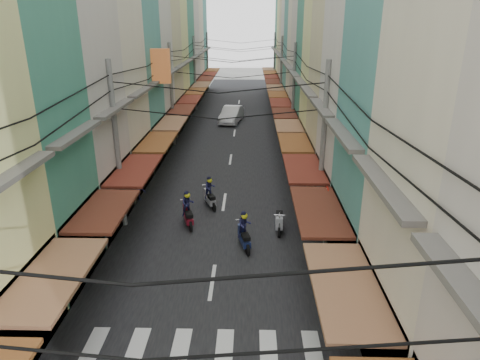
% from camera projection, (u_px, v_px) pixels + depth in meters
% --- Properties ---
extents(ground, '(160.00, 160.00, 0.00)m').
position_uv_depth(ground, '(216.00, 256.00, 18.93)').
color(ground, slate).
rests_on(ground, ground).
extents(road, '(10.00, 80.00, 0.02)m').
position_uv_depth(road, '(234.00, 139.00, 37.65)').
color(road, black).
rests_on(road, ground).
extents(sidewalk_left, '(3.00, 80.00, 0.06)m').
position_uv_depth(sidewalk_left, '(160.00, 138.00, 37.79)').
color(sidewalk_left, gray).
rests_on(sidewalk_left, ground).
extents(sidewalk_right, '(3.00, 80.00, 0.06)m').
position_uv_depth(sidewalk_right, '(308.00, 139.00, 37.49)').
color(sidewalk_right, gray).
rests_on(sidewalk_right, ground).
extents(crosswalk, '(7.55, 2.40, 0.01)m').
position_uv_depth(crosswalk, '(201.00, 355.00, 13.31)').
color(crosswalk, silver).
rests_on(crosswalk, ground).
extents(building_row_left, '(7.80, 67.67, 23.70)m').
position_uv_depth(building_row_left, '(123.00, 21.00, 31.19)').
color(building_row_left, beige).
rests_on(building_row_left, ground).
extents(building_row_right, '(7.80, 68.98, 22.59)m').
position_uv_depth(building_row_right, '(340.00, 26.00, 30.84)').
color(building_row_right, '#3C856C').
rests_on(building_row_right, ground).
extents(utility_poles, '(10.20, 66.13, 8.20)m').
position_uv_depth(utility_poles, '(230.00, 68.00, 30.67)').
color(utility_poles, slate).
rests_on(utility_poles, ground).
extents(white_car, '(6.03, 3.17, 2.02)m').
position_uv_depth(white_car, '(232.00, 122.00, 43.72)').
color(white_car, silver).
rests_on(white_car, ground).
extents(bicycle, '(1.57, 1.09, 1.01)m').
position_uv_depth(bicycle, '(395.00, 300.00, 15.96)').
color(bicycle, black).
rests_on(bicycle, ground).
extents(moving_scooters, '(5.01, 6.36, 1.86)m').
position_uv_depth(moving_scooters, '(222.00, 216.00, 21.48)').
color(moving_scooters, black).
rests_on(moving_scooters, ground).
extents(parked_scooters, '(13.42, 12.78, 0.97)m').
position_uv_depth(parked_scooters, '(339.00, 308.00, 14.78)').
color(parked_scooters, black).
rests_on(parked_scooters, ground).
extents(pedestrians, '(13.51, 26.84, 2.23)m').
position_uv_depth(pedestrians, '(137.00, 205.00, 21.63)').
color(pedestrians, '#28222D').
rests_on(pedestrians, ground).
extents(market_umbrella, '(2.34, 2.34, 2.47)m').
position_uv_depth(market_umbrella, '(389.00, 265.00, 14.20)').
color(market_umbrella, '#B2B2B7').
rests_on(market_umbrella, ground).
extents(traffic_sign, '(0.10, 0.69, 3.16)m').
position_uv_depth(traffic_sign, '(326.00, 204.00, 18.49)').
color(traffic_sign, slate).
rests_on(traffic_sign, ground).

